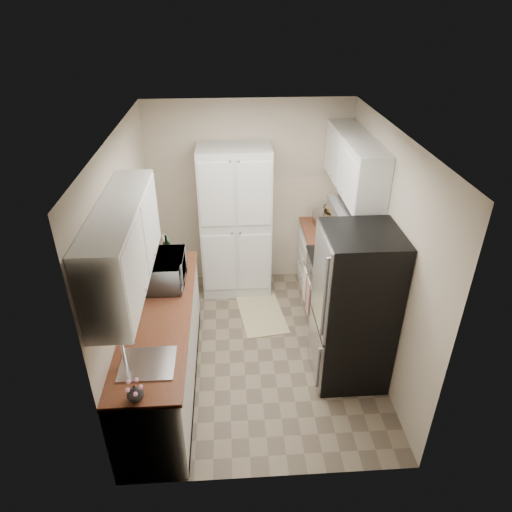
{
  "coord_description": "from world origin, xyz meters",
  "views": [
    {
      "loc": [
        -0.28,
        -4.01,
        3.58
      ],
      "look_at": [
        -0.01,
        0.15,
        1.17
      ],
      "focal_mm": 32.0,
      "sensor_mm": 36.0,
      "label": 1
    }
  ],
  "objects_px": {
    "pantry_cabinet": "(236,223)",
    "wine_bottle": "(167,250)",
    "refrigerator": "(354,308)",
    "toaster_oven": "(330,220)",
    "electric_range": "(337,293)",
    "microwave": "(166,270)"
  },
  "relations": [
    {
      "from": "electric_range",
      "to": "toaster_oven",
      "type": "distance_m",
      "value": 1.02
    },
    {
      "from": "electric_range",
      "to": "toaster_oven",
      "type": "bearing_deg",
      "value": 86.77
    },
    {
      "from": "refrigerator",
      "to": "toaster_oven",
      "type": "xyz_separation_m",
      "value": [
        0.08,
        1.66,
        0.18
      ]
    },
    {
      "from": "microwave",
      "to": "toaster_oven",
      "type": "bearing_deg",
      "value": -58.24
    },
    {
      "from": "electric_range",
      "to": "wine_bottle",
      "type": "relative_size",
      "value": 3.75
    },
    {
      "from": "microwave",
      "to": "wine_bottle",
      "type": "xyz_separation_m",
      "value": [
        -0.04,
        0.44,
        -0.0
      ]
    },
    {
      "from": "microwave",
      "to": "wine_bottle",
      "type": "distance_m",
      "value": 0.45
    },
    {
      "from": "electric_range",
      "to": "toaster_oven",
      "type": "xyz_separation_m",
      "value": [
        0.05,
        0.86,
        0.55
      ]
    },
    {
      "from": "microwave",
      "to": "toaster_oven",
      "type": "distance_m",
      "value": 2.3
    },
    {
      "from": "refrigerator",
      "to": "toaster_oven",
      "type": "height_order",
      "value": "refrigerator"
    },
    {
      "from": "pantry_cabinet",
      "to": "electric_range",
      "type": "xyz_separation_m",
      "value": [
        1.17,
        -0.93,
        -0.52
      ]
    },
    {
      "from": "microwave",
      "to": "pantry_cabinet",
      "type": "bearing_deg",
      "value": -30.32
    },
    {
      "from": "pantry_cabinet",
      "to": "wine_bottle",
      "type": "bearing_deg",
      "value": -134.62
    },
    {
      "from": "pantry_cabinet",
      "to": "electric_range",
      "type": "relative_size",
      "value": 1.77
    },
    {
      "from": "refrigerator",
      "to": "toaster_oven",
      "type": "distance_m",
      "value": 1.67
    },
    {
      "from": "pantry_cabinet",
      "to": "microwave",
      "type": "bearing_deg",
      "value": -121.22
    },
    {
      "from": "pantry_cabinet",
      "to": "refrigerator",
      "type": "height_order",
      "value": "pantry_cabinet"
    },
    {
      "from": "electric_range",
      "to": "pantry_cabinet",
      "type": "bearing_deg",
      "value": 141.78
    },
    {
      "from": "electric_range",
      "to": "microwave",
      "type": "relative_size",
      "value": 2.02
    },
    {
      "from": "microwave",
      "to": "refrigerator",
      "type": "bearing_deg",
      "value": -103.32
    },
    {
      "from": "wine_bottle",
      "to": "electric_range",
      "type": "bearing_deg",
      "value": -3.64
    },
    {
      "from": "refrigerator",
      "to": "wine_bottle",
      "type": "height_order",
      "value": "refrigerator"
    }
  ]
}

